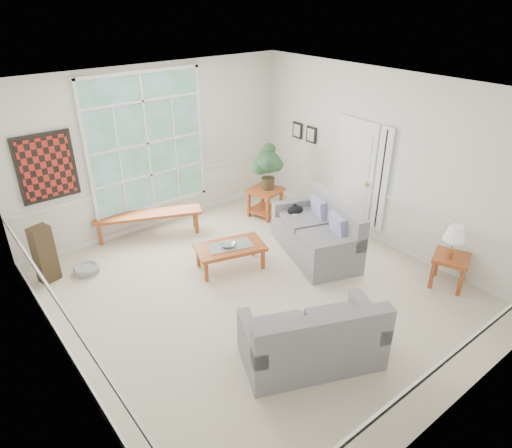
{
  "coord_description": "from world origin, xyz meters",
  "views": [
    {
      "loc": [
        -3.58,
        -4.44,
        4.14
      ],
      "look_at": [
        0.1,
        0.2,
        1.05
      ],
      "focal_mm": 32.0,
      "sensor_mm": 36.0,
      "label": 1
    }
  ],
  "objects_px": {
    "coffee_table": "(230,257)",
    "loveseat_front": "(312,330)",
    "end_table": "(265,202)",
    "side_table": "(449,271)",
    "loveseat_right": "(316,229)"
  },
  "relations": [
    {
      "from": "loveseat_front",
      "to": "side_table",
      "type": "distance_m",
      "value": 2.8
    },
    {
      "from": "loveseat_front",
      "to": "loveseat_right",
      "type": "bearing_deg",
      "value": 67.27
    },
    {
      "from": "loveseat_right",
      "to": "coffee_table",
      "type": "bearing_deg",
      "value": 178.25
    },
    {
      "from": "coffee_table",
      "to": "side_table",
      "type": "height_order",
      "value": "side_table"
    },
    {
      "from": "loveseat_right",
      "to": "end_table",
      "type": "relative_size",
      "value": 3.04
    },
    {
      "from": "coffee_table",
      "to": "loveseat_front",
      "type": "bearing_deg",
      "value": -84.27
    },
    {
      "from": "loveseat_right",
      "to": "coffee_table",
      "type": "distance_m",
      "value": 1.53
    },
    {
      "from": "end_table",
      "to": "loveseat_front",
      "type": "bearing_deg",
      "value": -121.44
    },
    {
      "from": "coffee_table",
      "to": "end_table",
      "type": "height_order",
      "value": "end_table"
    },
    {
      "from": "coffee_table",
      "to": "end_table",
      "type": "xyz_separation_m",
      "value": [
        1.68,
        1.15,
        0.09
      ]
    },
    {
      "from": "loveseat_front",
      "to": "side_table",
      "type": "height_order",
      "value": "loveseat_front"
    },
    {
      "from": "loveseat_front",
      "to": "end_table",
      "type": "bearing_deg",
      "value": 81.84
    },
    {
      "from": "loveseat_front",
      "to": "side_table",
      "type": "relative_size",
      "value": 3.21
    },
    {
      "from": "side_table",
      "to": "coffee_table",
      "type": "bearing_deg",
      "value": 133.28
    },
    {
      "from": "end_table",
      "to": "side_table",
      "type": "bearing_deg",
      "value": -79.65
    }
  ]
}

